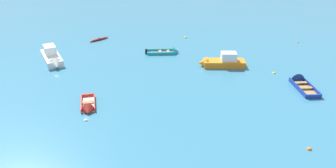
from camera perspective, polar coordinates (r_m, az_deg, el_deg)
motor_launch_orange_foreground_center at (r=36.33m, az=9.68°, el=4.06°), size 5.39×2.01×1.98m
rowboat_deep_blue_far_back at (r=34.38m, az=22.95°, el=0.35°), size 2.07×4.67×1.39m
kayak_maroon_cluster_inner at (r=46.16m, az=-12.58°, el=8.05°), size 2.47×2.67×0.30m
motor_launch_white_midfield_left at (r=39.36m, az=-20.52°, el=4.56°), size 4.61×5.81×2.11m
rowboat_turquoise_outer_left at (r=39.96m, az=0.30°, el=5.94°), size 4.42×1.84×1.24m
rowboat_red_back_row_center at (r=27.97m, az=-14.50°, el=-4.30°), size 2.11×3.51×1.09m
mooring_buoy_midfield at (r=36.05m, az=18.92°, el=1.86°), size 0.34×0.34×0.34m
mooring_buoy_near_foreground at (r=26.54m, az=-14.90°, el=-6.55°), size 0.32×0.32×0.32m
mooring_buoy_between_boats_left at (r=47.70m, az=22.75°, el=7.04°), size 0.29×0.29×0.29m
mooring_buoy_far_field at (r=46.20m, az=3.22°, el=8.47°), size 0.43×0.43×0.43m
mooring_buoy_outer_edge at (r=24.73m, az=24.53°, el=-10.90°), size 0.34×0.34×0.34m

